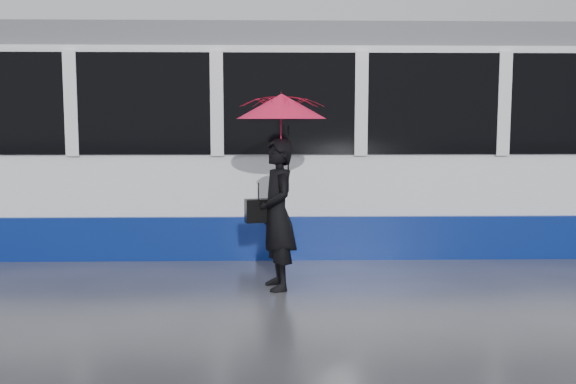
{
  "coord_description": "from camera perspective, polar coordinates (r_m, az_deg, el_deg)",
  "views": [
    {
      "loc": [
        0.38,
        -7.67,
        1.97
      ],
      "look_at": [
        0.57,
        0.11,
        1.1
      ],
      "focal_mm": 40.0,
      "sensor_mm": 36.0,
      "label": 1
    }
  ],
  "objects": [
    {
      "name": "woman",
      "position": [
        7.47,
        -0.95,
        -2.0
      ],
      "size": [
        0.57,
        0.73,
        1.76
      ],
      "primitive_type": "imported",
      "rotation": [
        0.0,
        0.0,
        -1.31
      ],
      "color": "black",
      "rests_on": "ground"
    },
    {
      "name": "umbrella",
      "position": [
        7.39,
        -0.57,
        6.08
      ],
      "size": [
        1.27,
        1.27,
        1.19
      ],
      "rotation": [
        0.0,
        0.0,
        0.26
      ],
      "color": "#FA1563",
      "rests_on": "ground"
    },
    {
      "name": "rails",
      "position": [
        10.37,
        -3.49,
        -4.54
      ],
      "size": [
        34.0,
        1.51,
        0.02
      ],
      "color": "#3F3D38",
      "rests_on": "ground"
    },
    {
      "name": "ground",
      "position": [
        7.93,
        -4.15,
        -8.02
      ],
      "size": [
        90.0,
        90.0,
        0.0
      ],
      "primitive_type": "plane",
      "color": "#2E2E34",
      "rests_on": "ground"
    },
    {
      "name": "handbag",
      "position": [
        7.49,
        -2.63,
        -1.66
      ],
      "size": [
        0.34,
        0.21,
        0.45
      ],
      "rotation": [
        0.0,
        0.0,
        0.26
      ],
      "color": "black",
      "rests_on": "ground"
    },
    {
      "name": "tram",
      "position": [
        10.43,
        -13.98,
        4.36
      ],
      "size": [
        26.0,
        2.56,
        3.35
      ],
      "color": "white",
      "rests_on": "ground"
    }
  ]
}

